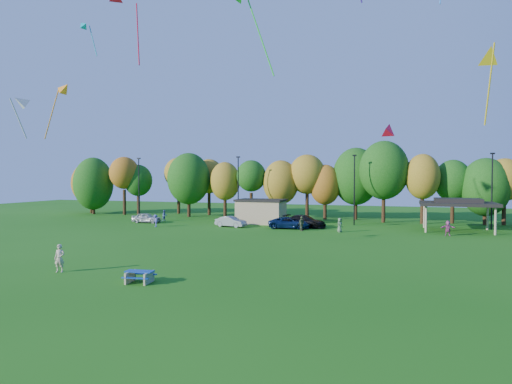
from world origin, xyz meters
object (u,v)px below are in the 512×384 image
(car_d, at_px, (305,221))
(car_a, at_px, (146,218))
(picnic_table, at_px, (140,276))
(kite_flyer, at_px, (60,258))
(car_b, at_px, (231,222))
(car_c, at_px, (290,223))

(car_d, bearing_deg, car_a, 103.12)
(picnic_table, bearing_deg, car_d, 77.11)
(kite_flyer, xyz_separation_m, car_b, (0.98, 28.48, -0.27))
(car_d, bearing_deg, kite_flyer, 172.30)
(kite_flyer, bearing_deg, car_c, 58.81)
(kite_flyer, relative_size, car_b, 0.46)
(picnic_table, relative_size, kite_flyer, 0.98)
(car_b, xyz_separation_m, car_d, (8.90, 2.23, 0.11))
(kite_flyer, distance_m, car_c, 30.15)
(car_a, xyz_separation_m, car_c, (20.10, -0.63, 0.02))
(kite_flyer, height_order, car_b, kite_flyer)
(kite_flyer, bearing_deg, car_a, 96.56)
(picnic_table, relative_size, car_b, 0.46)
(picnic_table, height_order, car_c, car_c)
(car_c, distance_m, car_d, 2.31)
(picnic_table, height_order, car_b, car_b)
(car_a, bearing_deg, car_b, -98.83)
(kite_flyer, relative_size, car_c, 0.37)
(picnic_table, distance_m, car_c, 29.97)
(kite_flyer, xyz_separation_m, car_d, (9.88, 30.71, -0.16))
(car_a, bearing_deg, car_d, -90.88)
(car_b, distance_m, car_d, 9.17)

